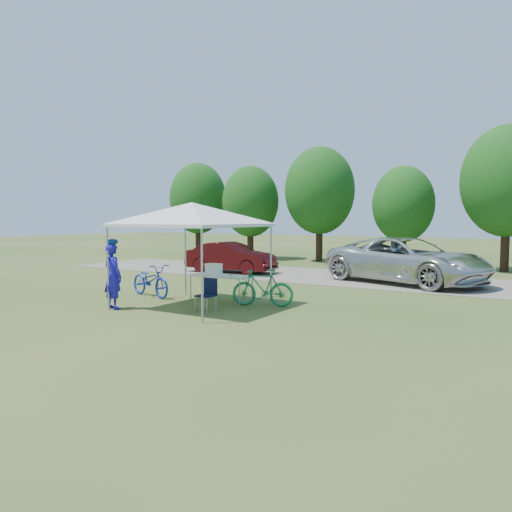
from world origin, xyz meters
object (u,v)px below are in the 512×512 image
Objects in this scene: folding_chair at (208,292)px; bike_green at (263,288)px; folding_table at (221,277)px; cooler at (214,269)px; cyclist at (113,276)px; sedan at (231,257)px; bike_blue at (151,280)px; minivan at (407,260)px.

bike_green is at bearing 56.55° from folding_chair.
folding_table is 0.32m from cooler.
cyclist is 0.44× the size of sedan.
sedan is at bearing 28.86° from bike_blue.
sedan is at bearing 112.37° from minivan.
folding_chair is (0.58, -1.35, -0.21)m from folding_table.
sedan reaches higher than cooler.
folding_table is at bearing 171.23° from minivan.
cyclist is at bearing 169.68° from minivan.
minivan is (5.63, 7.00, 0.35)m from bike_blue.
folding_chair is 8.36m from minivan.
sedan reaches higher than bike_blue.
sedan is (-5.32, 6.15, 0.16)m from bike_green.
cooler is 0.26× the size of bike_green.
folding_table is 1.08× the size of bike_green.
cyclist reaches higher than sedan.
cooler is at bearing 180.00° from folding_table.
minivan is (1.98, 6.60, 0.34)m from bike_green.
folding_chair is at bearing -154.17° from sedan.
minivan reaches higher than folding_table.
bike_green is at bearing -131.30° from cyclist.
bike_blue is at bearing -166.16° from cooler.
bike_blue is 0.32× the size of minivan.
folding_table is 0.46× the size of sedan.
cyclist is 10.29m from minivan.
cyclist reaches higher than bike_blue.
bike_green is 0.42× the size of sedan.
cooler is (-0.25, 0.00, 0.20)m from folding_table.
folding_chair is 1.52m from bike_green.
cooler is at bearing -61.69° from bike_blue.
bike_blue is at bearing -62.21° from cyclist.
minivan is (3.40, 6.51, 0.15)m from folding_table.
bike_blue is at bearing -167.69° from folding_table.
cooler is 0.07× the size of minivan.
bike_blue is 0.48× the size of sedan.
sedan is (-3.90, 6.06, -0.03)m from folding_table.
cyclist is at bearing -152.41° from folding_chair.
folding_chair is at bearing -52.68° from bike_green.
folding_chair is 0.49× the size of bike_green.
bike_green is (0.84, 1.26, 0.02)m from folding_chair.
folding_chair is at bearing -58.36° from cooler.
folding_table is 1.44m from bike_green.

